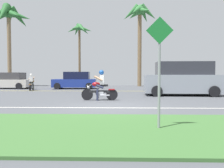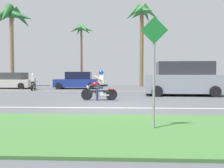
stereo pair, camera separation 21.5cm
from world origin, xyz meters
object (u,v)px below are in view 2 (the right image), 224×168
object	(u,v)px
palm_tree_2	(81,33)
street_sign	(154,62)
motorcyclist	(99,87)
palm_tree_1	(11,19)
suv_nearby	(183,79)
parked_car_1	(77,81)
parked_car_0	(9,81)
motorcyclist_distant	(33,83)
palm_tree_0	(142,18)

from	to	relation	value
palm_tree_2	street_sign	xyz separation A→B (m)	(5.02, -19.01, -4.00)
street_sign	motorcyclist	bearing A→B (deg)	106.70
palm_tree_1	palm_tree_2	distance (m)	7.83
street_sign	suv_nearby	bearing A→B (deg)	72.00
parked_car_1	palm_tree_1	size ratio (longest dim) A/B	0.44
parked_car_0	palm_tree_2	size ratio (longest dim) A/B	0.68
parked_car_1	palm_tree_1	bearing A→B (deg)	153.47
parked_car_1	suv_nearby	bearing A→B (deg)	-39.12
motorcyclist_distant	palm_tree_0	bearing A→B (deg)	35.86
palm_tree_0	street_sign	xyz separation A→B (m)	(-1.31, -20.13, -5.78)
parked_car_1	palm_tree_0	bearing A→B (deg)	36.53
street_sign	motorcyclist_distant	bearing A→B (deg)	120.95
parked_car_1	motorcyclist_distant	xyz separation A→B (m)	(-3.18, -2.19, -0.14)
palm_tree_1	parked_car_0	bearing A→B (deg)	-67.93
parked_car_1	street_sign	bearing A→B (deg)	-72.71
palm_tree_2	parked_car_0	bearing A→B (deg)	-150.57
suv_nearby	palm_tree_1	distance (m)	19.73
parked_car_1	parked_car_0	bearing A→B (deg)	179.85
parked_car_0	motorcyclist	bearing A→B (deg)	-45.36
motorcyclist	palm_tree_1	bearing A→B (deg)	129.23
palm_tree_1	motorcyclist_distant	distance (m)	10.15
parked_car_0	palm_tree_1	size ratio (longest dim) A/B	0.52
palm_tree_0	palm_tree_2	distance (m)	6.66
motorcyclist	palm_tree_1	world-z (taller)	palm_tree_1
motorcyclist	parked_car_1	bearing A→B (deg)	107.68
palm_tree_1	palm_tree_2	xyz separation A→B (m)	(7.64, -0.46, -1.64)
palm_tree_2	palm_tree_0	bearing A→B (deg)	10.04
palm_tree_2	street_sign	world-z (taller)	palm_tree_2
motorcyclist	parked_car_1	distance (m)	9.76
palm_tree_0	street_sign	size ratio (longest dim) A/B	3.40
suv_nearby	motorcyclist_distant	distance (m)	11.79
palm_tree_2	suv_nearby	bearing A→B (deg)	-50.79
suv_nearby	motorcyclist_distant	world-z (taller)	suv_nearby
parked_car_0	parked_car_1	bearing A→B (deg)	-0.15
motorcyclist	palm_tree_2	bearing A→B (deg)	103.82
suv_nearby	palm_tree_1	world-z (taller)	palm_tree_1
parked_car_1	street_sign	distance (m)	16.33
motorcyclist	motorcyclist_distant	distance (m)	9.40
parked_car_0	street_sign	size ratio (longest dim) A/B	1.73
palm_tree_2	motorcyclist	bearing A→B (deg)	-76.18
palm_tree_0	motorcyclist_distant	xyz separation A→B (m)	(-9.33, -6.74, -6.81)
palm_tree_1	motorcyclist	bearing A→B (deg)	-50.77
palm_tree_2	street_sign	bearing A→B (deg)	-75.22
parked_car_0	palm_tree_2	xyz separation A→B (m)	(6.07, 3.42, 4.91)
motorcyclist	palm_tree_2	distance (m)	14.02
parked_car_1	street_sign	size ratio (longest dim) A/B	1.47
parked_car_1	palm_tree_0	world-z (taller)	palm_tree_0
suv_nearby	motorcyclist_distant	xyz separation A→B (m)	(-11.01, 4.18, -0.43)
suv_nearby	street_sign	size ratio (longest dim) A/B	1.82
motorcyclist_distant	parked_car_0	bearing A→B (deg)	144.23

